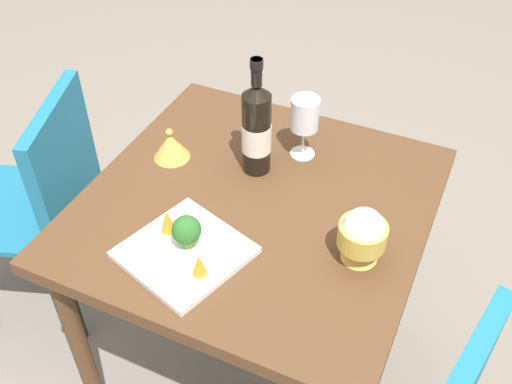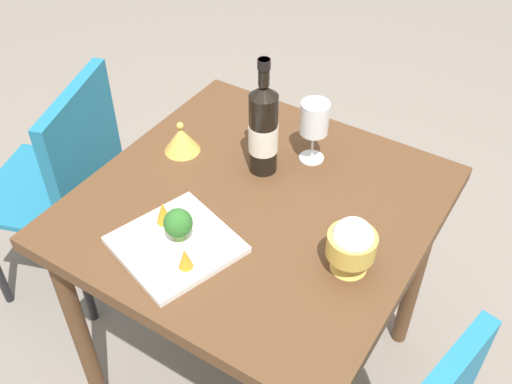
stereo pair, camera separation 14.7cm
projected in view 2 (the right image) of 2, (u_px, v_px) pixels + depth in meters
The scene contains 11 objects.
ground_plane at pixel (256, 365), 2.01m from camera, with size 8.00×8.00×0.00m, color gray.
dining_table at pixel (256, 227), 1.57m from camera, with size 0.85×0.85×0.76m.
chair_near_window at pixel (68, 173), 1.93m from camera, with size 0.51×0.51×0.85m.
wine_bottle at pixel (263, 129), 1.51m from camera, with size 0.08×0.08×0.33m.
wine_glass at pixel (314, 120), 1.54m from camera, with size 0.08×0.08×0.18m.
rice_bowl at pixel (352, 245), 1.29m from camera, with size 0.11×0.11×0.14m.
rice_bowl_lid at pixel (181, 139), 1.63m from camera, with size 0.10×0.10×0.09m.
serving_plate at pixel (176, 245), 1.38m from camera, with size 0.31×0.31×0.02m.
broccoli_floret at pixel (178, 224), 1.35m from camera, with size 0.07×0.07×0.09m.
carrot_garnish_left at pixel (163, 212), 1.40m from camera, with size 0.04×0.04×0.06m.
carrot_garnish_right at pixel (185, 258), 1.30m from camera, with size 0.03×0.03×0.05m.
Camera 2 is at (0.59, -0.93, 1.78)m, focal length 41.68 mm.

